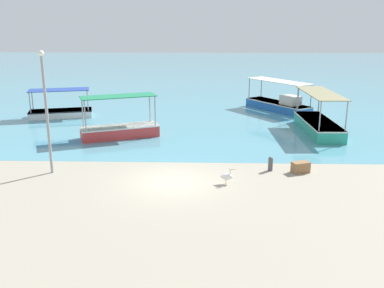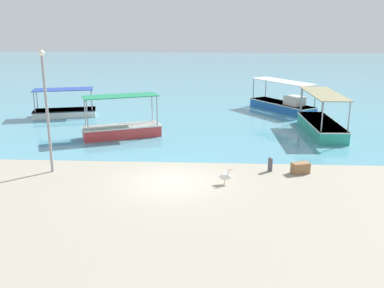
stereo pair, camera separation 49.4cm
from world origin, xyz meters
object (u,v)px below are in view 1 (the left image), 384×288
at_px(fishing_boat_far_right, 61,111).
at_px(mooring_bollard, 271,163).
at_px(pelican, 227,176).
at_px(lamp_post, 46,107).
at_px(cargo_crate, 301,167).
at_px(fishing_boat_far_left, 279,104).
at_px(fishing_boat_outer, 318,124).
at_px(fishing_boat_near_right, 120,129).

relative_size(fishing_boat_far_right, mooring_bollard, 6.97).
bearing_deg(mooring_bollard, pelican, -140.08).
height_order(lamp_post, cargo_crate, lamp_post).
distance_m(fishing_boat_far_left, fishing_boat_far_right, 18.38).
distance_m(fishing_boat_far_left, cargo_crate, 16.08).
height_order(fishing_boat_outer, cargo_crate, fishing_boat_outer).
relative_size(lamp_post, mooring_bollard, 8.18).
relative_size(fishing_boat_near_right, pelican, 6.59).
bearing_deg(cargo_crate, fishing_boat_far_left, 84.52).
distance_m(fishing_boat_near_right, fishing_boat_outer, 13.66).
height_order(fishing_boat_far_right, lamp_post, lamp_post).
bearing_deg(fishing_boat_near_right, cargo_crate, -32.09).
height_order(fishing_boat_far_left, fishing_boat_far_right, fishing_boat_far_left).
distance_m(fishing_boat_far_right, pelican, 19.34).
xyz_separation_m(fishing_boat_far_right, lamp_post, (3.91, -13.24, 2.95)).
bearing_deg(lamp_post, pelican, -8.43).
bearing_deg(pelican, cargo_crate, 24.39).
relative_size(fishing_boat_outer, fishing_boat_far_right, 1.27).
bearing_deg(fishing_boat_far_left, fishing_boat_near_right, -142.13).
xyz_separation_m(fishing_boat_far_left, mooring_bollard, (-3.03, -15.79, -0.20)).
xyz_separation_m(pelican, lamp_post, (-8.83, 1.31, 3.04)).
height_order(fishing_boat_far_right, mooring_bollard, fishing_boat_far_right).
bearing_deg(fishing_boat_far_left, fishing_boat_far_right, -170.02).
relative_size(pelican, lamp_post, 0.13).
distance_m(pelican, lamp_post, 9.43).
xyz_separation_m(fishing_boat_outer, fishing_boat_far_right, (-19.56, 4.36, -0.11)).
xyz_separation_m(mooring_bollard, cargo_crate, (1.50, -0.22, -0.12)).
xyz_separation_m(fishing_boat_near_right, cargo_crate, (10.54, -6.61, -0.29)).
distance_m(fishing_boat_far_left, fishing_boat_outer, 7.69).
bearing_deg(fishing_boat_far_right, pelican, -48.81).
height_order(fishing_boat_near_right, cargo_crate, fishing_boat_near_right).
bearing_deg(cargo_crate, lamp_post, -178.06).
distance_m(fishing_boat_outer, cargo_crate, 8.97).
relative_size(pelican, cargo_crate, 0.92).
bearing_deg(fishing_boat_outer, pelican, -123.80).
xyz_separation_m(fishing_boat_far_left, fishing_boat_outer, (1.45, -7.55, -0.02)).
xyz_separation_m(fishing_boat_far_left, cargo_crate, (-1.54, -16.00, -0.33)).
bearing_deg(fishing_boat_far_left, lamp_post, -130.83).
bearing_deg(lamp_post, fishing_boat_far_left, 49.17).
xyz_separation_m(lamp_post, mooring_bollard, (11.16, 0.65, -3.02)).
distance_m(fishing_boat_near_right, fishing_boat_far_right, 8.65).
height_order(fishing_boat_far_left, fishing_boat_outer, fishing_boat_outer).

